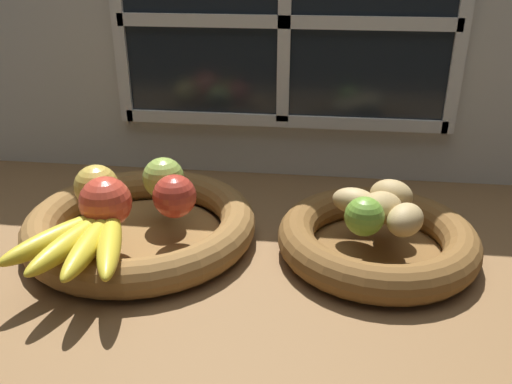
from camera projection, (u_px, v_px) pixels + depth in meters
The scene contains 14 objects.
ground_plane at pixel (267, 250), 87.75cm from camera, with size 140.00×90.00×3.00cm, color brown.
back_wall at pixel (285, 37), 102.23cm from camera, with size 140.00×4.60×55.00cm.
fruit_bowl_left at pixel (141, 225), 86.65cm from camera, with size 37.20×37.20×5.66cm.
fruit_bowl_right at pixel (377, 240), 82.40cm from camera, with size 30.69×30.69×5.66cm.
apple_green_back at pixel (163, 178), 87.93cm from camera, with size 6.85×6.85×6.85cm, color #99B74C.
apple_golden_left at pixel (97, 186), 84.71cm from camera, with size 6.97×6.97×6.97cm, color gold.
apple_red_front at pixel (106, 202), 78.66cm from camera, with size 7.72×7.72×7.72cm, color #CC422D.
apple_red_right at pixel (175, 196), 81.70cm from camera, with size 6.73×6.73×6.73cm, color #B73828.
banana_bunch_front at pixel (84, 240), 73.19cm from camera, with size 17.81×19.93×3.19cm.
potato_small at pixel (405, 220), 76.86cm from camera, with size 6.64×4.85×4.69cm, color tan.
potato_large at pixel (380, 208), 80.11cm from camera, with size 6.77×5.49×4.91cm, color tan.
potato_oblong at pixel (355, 201), 83.27cm from camera, with size 7.06×4.58×4.04cm, color tan.
potato_back at pixel (391, 196), 83.88cm from camera, with size 6.73×5.32×5.07cm, color tan.
lime_near at pixel (364, 216), 76.68cm from camera, with size 5.76×5.76×5.76cm, color #6B9E33.
Camera 1 is at (7.57, -75.32, 43.91)cm, focal length 37.56 mm.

